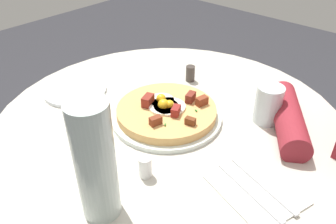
{
  "coord_description": "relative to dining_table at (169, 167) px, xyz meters",
  "views": [
    {
      "loc": [
        0.55,
        0.48,
        1.26
      ],
      "look_at": [
        0.0,
        -0.0,
        0.76
      ],
      "focal_mm": 36.37,
      "sensor_mm": 36.0,
      "label": 1
    }
  ],
  "objects": [
    {
      "name": "bread_plate",
      "position": [
        0.08,
        -0.3,
        0.18
      ],
      "size": [
        0.18,
        0.18,
        0.01
      ],
      "primitive_type": "cylinder",
      "color": "white",
      "rests_on": "dining_table"
    },
    {
      "name": "water_glass",
      "position": [
        -0.16,
        0.19,
        0.23
      ],
      "size": [
        0.07,
        0.07,
        0.1
      ],
      "primitive_type": "cylinder",
      "color": "silver",
      "rests_on": "dining_table"
    },
    {
      "name": "dining_table",
      "position": [
        0.0,
        0.0,
        0.0
      ],
      "size": [
        0.92,
        0.92,
        0.74
      ],
      "color": "beige",
      "rests_on": "ground_plane"
    },
    {
      "name": "napkin",
      "position": [
        0.07,
        0.3,
        0.18
      ],
      "size": [
        0.18,
        0.2,
        0.0
      ],
      "primitive_type": "cube",
      "rotation": [
        0.0,
        0.0,
        1.28
      ],
      "color": "white",
      "rests_on": "dining_table"
    },
    {
      "name": "breakfast_pizza",
      "position": [
        0.0,
        -0.01,
        0.2
      ],
      "size": [
        0.26,
        0.26,
        0.05
      ],
      "color": "tan",
      "rests_on": "pizza_plate"
    },
    {
      "name": "water_bottle",
      "position": [
        0.31,
        0.1,
        0.3
      ],
      "size": [
        0.07,
        0.07,
        0.24
      ],
      "primitive_type": "cylinder",
      "color": "silver",
      "rests_on": "dining_table"
    },
    {
      "name": "fork",
      "position": [
        0.09,
        0.29,
        0.18
      ],
      "size": [
        0.06,
        0.18,
        0.0
      ],
      "primitive_type": "cube",
      "rotation": [
        0.0,
        0.0,
        1.28
      ],
      "color": "silver",
      "rests_on": "napkin"
    },
    {
      "name": "pepper_shaker",
      "position": [
        -0.2,
        -0.09,
        0.2
      ],
      "size": [
        0.03,
        0.03,
        0.05
      ],
      "primitive_type": "cylinder",
      "color": "#3F3833",
      "rests_on": "dining_table"
    },
    {
      "name": "salt_shaker",
      "position": [
        0.19,
        0.1,
        0.2
      ],
      "size": [
        0.03,
        0.03,
        0.05
      ],
      "primitive_type": "cylinder",
      "color": "white",
      "rests_on": "dining_table"
    },
    {
      "name": "knife",
      "position": [
        0.06,
        0.3,
        0.18
      ],
      "size": [
        0.06,
        0.18,
        0.0
      ],
      "primitive_type": "cube",
      "rotation": [
        0.0,
        0.0,
        1.28
      ],
      "color": "silver",
      "rests_on": "napkin"
    },
    {
      "name": "pizza_plate",
      "position": [
        0.01,
        -0.01,
        0.18
      ],
      "size": [
        0.29,
        0.29,
        0.01
      ],
      "primitive_type": "cylinder",
      "color": "silver",
      "rests_on": "dining_table"
    }
  ]
}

